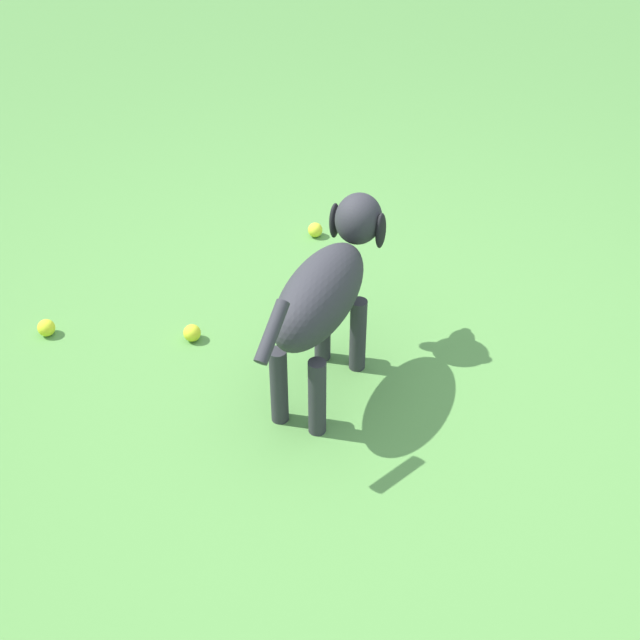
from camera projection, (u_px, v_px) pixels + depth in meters
name	position (u px, v px, depth m)	size (l,w,h in m)	color
ground	(333.00, 386.00, 2.82)	(14.00, 14.00, 0.00)	#548C42
dog	(327.00, 289.00, 2.59)	(0.42, 0.85, 0.61)	#2D2D33
tennis_ball_0	(192.00, 333.00, 3.00)	(0.07, 0.07, 0.07)	yellow
tennis_ball_1	(46.00, 328.00, 3.03)	(0.07, 0.07, 0.07)	yellow
tennis_ball_2	(315.00, 230.00, 3.60)	(0.07, 0.07, 0.07)	#D1DA31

